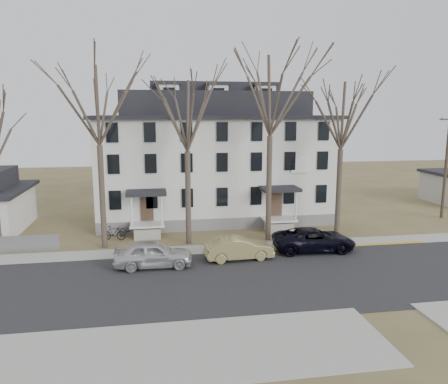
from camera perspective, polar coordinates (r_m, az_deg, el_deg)
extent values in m
plane|color=brown|center=(24.28, 9.57, -12.73)|extent=(120.00, 120.00, 0.00)
cube|color=#27272A|center=(26.04, 8.13, -11.07)|extent=(120.00, 10.00, 0.04)
cube|color=#A09F97|center=(31.49, 4.84, -7.21)|extent=(120.00, 2.00, 0.08)
cube|color=#A09F97|center=(18.66, -10.33, -20.25)|extent=(20.00, 5.00, 0.08)
cube|color=gold|center=(32.24, 13.95, -7.06)|extent=(14.00, 0.25, 0.06)
cube|color=slate|center=(40.48, -1.37, -2.50)|extent=(20.00, 10.00, 1.00)
cube|color=silver|center=(39.73, -1.40, 3.84)|extent=(20.00, 10.00, 8.00)
cube|color=black|center=(39.49, -1.43, 9.77)|extent=(20.80, 10.80, 0.30)
cube|color=black|center=(39.49, -1.43, 11.43)|extent=(16.00, 7.00, 2.00)
cube|color=black|center=(39.55, -1.44, 13.46)|extent=(11.00, 4.50, 0.80)
cube|color=white|center=(34.20, -9.99, -4.18)|extent=(2.60, 2.00, 0.16)
cube|color=white|center=(35.62, 7.18, -3.52)|extent=(2.60, 2.00, 0.16)
cube|color=white|center=(36.31, 9.96, 3.41)|extent=(1.60, 0.08, 1.20)
cylinder|color=#473B31|center=(31.63, -15.61, -0.67)|extent=(0.40, 0.40, 7.28)
cylinder|color=#473B31|center=(31.58, -4.71, -0.82)|extent=(0.40, 0.40, 6.76)
cylinder|color=#473B31|center=(32.51, 5.87, 0.41)|extent=(0.40, 0.40, 7.80)
cylinder|color=#473B31|center=(34.45, 14.72, -0.20)|extent=(0.40, 0.40, 6.76)
cylinder|color=#3D3023|center=(43.92, 27.00, 3.01)|extent=(0.28, 0.28, 9.50)
imported|color=silver|center=(27.55, -9.23, -8.08)|extent=(4.86, 2.03, 1.64)
imported|color=#918851|center=(28.63, 1.93, -7.42)|extent=(4.57, 1.86, 1.47)
imported|color=black|center=(30.99, 11.66, -6.15)|extent=(5.79, 2.89, 1.57)
imported|color=black|center=(34.69, -12.18, -4.97)|extent=(1.85, 1.16, 0.92)
imported|color=black|center=(33.85, -14.21, -5.29)|extent=(1.87, 0.89, 1.09)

